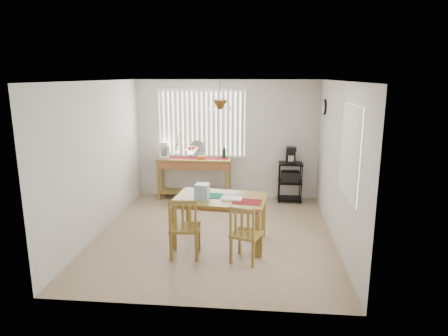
# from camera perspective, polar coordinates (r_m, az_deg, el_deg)

# --- Properties ---
(ground) EXTENTS (4.00, 4.50, 0.01)m
(ground) POSITION_cam_1_polar(r_m,az_deg,el_deg) (7.02, -1.25, -9.42)
(ground) COLOR tan
(room_shell) EXTENTS (4.20, 4.70, 2.70)m
(room_shell) POSITION_cam_1_polar(r_m,az_deg,el_deg) (6.58, -1.28, 4.41)
(room_shell) COLOR silver
(room_shell) RESTS_ON ground
(sideboard) EXTENTS (1.63, 0.46, 0.91)m
(sideboard) POSITION_cam_1_polar(r_m,az_deg,el_deg) (8.80, -4.24, -0.06)
(sideboard) COLOR olive
(sideboard) RESTS_ON ground
(sideboard_items) EXTENTS (1.54, 0.39, 0.70)m
(sideboard_items) POSITION_cam_1_polar(r_m,az_deg,el_deg) (8.79, -6.11, 2.36)
(sideboard_items) COLOR maroon
(sideboard_items) RESTS_ON sideboard
(wire_cart) EXTENTS (0.50, 0.40, 0.86)m
(wire_cart) POSITION_cam_1_polar(r_m,az_deg,el_deg) (8.74, 9.42, -1.45)
(wire_cart) COLOR black
(wire_cart) RESTS_ON ground
(cart_items) EXTENTS (0.20, 0.24, 0.35)m
(cart_items) POSITION_cam_1_polar(r_m,az_deg,el_deg) (8.64, 9.54, 1.79)
(cart_items) COLOR black
(cart_items) RESTS_ON wire_cart
(dining_table) EXTENTS (1.54, 1.09, 0.77)m
(dining_table) POSITION_cam_1_polar(r_m,az_deg,el_deg) (6.45, -0.54, -4.95)
(dining_table) COLOR olive
(dining_table) RESTS_ON ground
(table_items) EXTENTS (1.11, 0.64, 0.25)m
(table_items) POSITION_cam_1_polar(r_m,az_deg,el_deg) (6.31, -2.04, -3.64)
(table_items) COLOR #126647
(table_items) RESTS_ON dining_table
(chair_left) EXTENTS (0.46, 0.46, 0.95)m
(chair_left) POSITION_cam_1_polar(r_m,az_deg,el_deg) (6.05, -5.65, -8.50)
(chair_left) COLOR olive
(chair_left) RESTS_ON ground
(chair_right) EXTENTS (0.51, 0.51, 0.87)m
(chair_right) POSITION_cam_1_polar(r_m,az_deg,el_deg) (5.89, 3.07, -9.44)
(chair_right) COLOR olive
(chair_right) RESTS_ON ground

